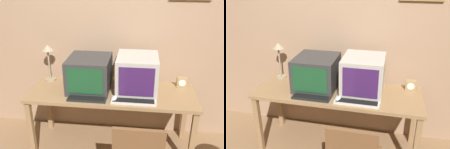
{
  "view_description": "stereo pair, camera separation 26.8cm",
  "coord_description": "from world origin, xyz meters",
  "views": [
    {
      "loc": [
        0.3,
        -1.71,
        1.99
      ],
      "look_at": [
        0.0,
        0.74,
        0.94
      ],
      "focal_mm": 40.0,
      "sensor_mm": 36.0,
      "label": 1
    },
    {
      "loc": [
        0.56,
        -1.66,
        1.99
      ],
      "look_at": [
        0.0,
        0.74,
        0.94
      ],
      "focal_mm": 40.0,
      "sensor_mm": 36.0,
      "label": 2
    }
  ],
  "objects": [
    {
      "name": "keyboard_main",
      "position": [
        -0.23,
        0.53,
        0.75
      ],
      "size": [
        0.4,
        0.15,
        0.03
      ],
      "color": "black",
      "rests_on": "desk"
    },
    {
      "name": "desk_clock",
      "position": [
        0.78,
        0.97,
        0.8
      ],
      "size": [
        0.11,
        0.07,
        0.11
      ],
      "color": "#A38456",
      "rests_on": "desk"
    },
    {
      "name": "mouse_near_keyboard",
      "position": [
        0.05,
        0.55,
        0.76
      ],
      "size": [
        0.06,
        0.12,
        0.04
      ],
      "color": "silver",
      "rests_on": "desk"
    },
    {
      "name": "keyboard_side",
      "position": [
        0.25,
        0.53,
        0.75
      ],
      "size": [
        0.46,
        0.15,
        0.03
      ],
      "color": "beige",
      "rests_on": "desk"
    },
    {
      "name": "wall_back",
      "position": [
        0.0,
        1.18,
        1.3
      ],
      "size": [
        8.0,
        0.08,
        2.6
      ],
      "color": "tan",
      "rests_on": "ground_plane"
    },
    {
      "name": "desk",
      "position": [
        0.0,
        0.74,
        0.66
      ],
      "size": [
        1.83,
        0.66,
        0.74
      ],
      "color": "#99754C",
      "rests_on": "ground_plane"
    },
    {
      "name": "monitor_right",
      "position": [
        0.27,
        0.8,
        0.94
      ],
      "size": [
        0.43,
        0.48,
        0.4
      ],
      "color": "#B7B2A8",
      "rests_on": "desk"
    },
    {
      "name": "monitor_left",
      "position": [
        -0.26,
        0.79,
        0.92
      ],
      "size": [
        0.46,
        0.48,
        0.37
      ],
      "color": "#333333",
      "rests_on": "desk"
    },
    {
      "name": "desk_lamp",
      "position": [
        -0.78,
        0.96,
        1.07
      ],
      "size": [
        0.15,
        0.15,
        0.44
      ],
      "color": "tan",
      "rests_on": "desk"
    }
  ]
}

